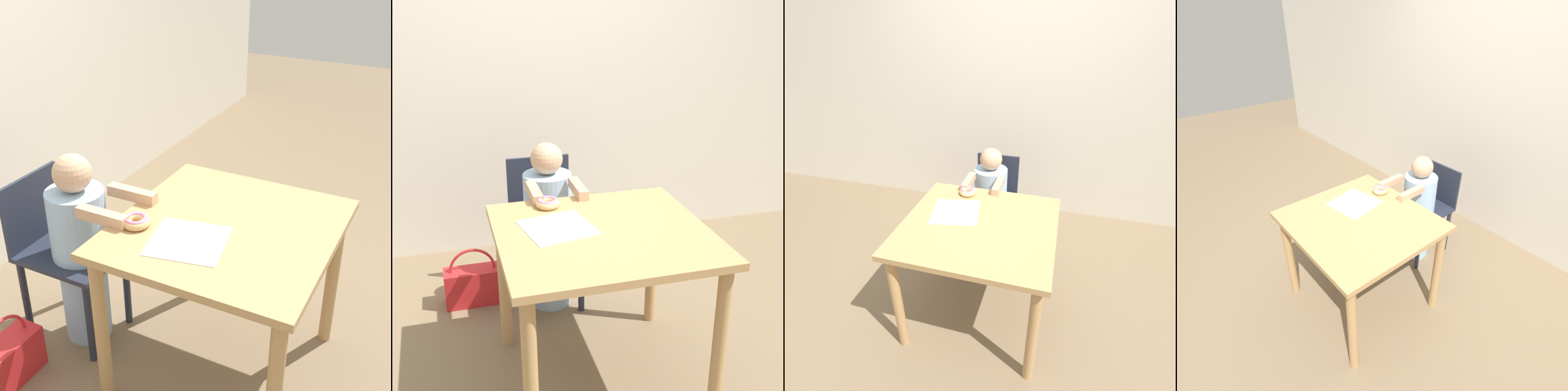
{
  "view_description": "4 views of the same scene",
  "coord_description": "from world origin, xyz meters",
  "views": [
    {
      "loc": [
        -1.77,
        -0.77,
        1.92
      ],
      "look_at": [
        -0.03,
        0.13,
        0.89
      ],
      "focal_mm": 50.0,
      "sensor_mm": 36.0,
      "label": 1
    },
    {
      "loc": [
        -0.65,
        -2.06,
        1.79
      ],
      "look_at": [
        -0.03,
        0.13,
        0.89
      ],
      "focal_mm": 50.0,
      "sensor_mm": 36.0,
      "label": 2
    },
    {
      "loc": [
        0.42,
        -1.47,
        1.84
      ],
      "look_at": [
        -0.03,
        0.13,
        0.89
      ],
      "focal_mm": 28.0,
      "sensor_mm": 36.0,
      "label": 3
    },
    {
      "loc": [
        1.33,
        -0.99,
        1.99
      ],
      "look_at": [
        -0.03,
        0.13,
        0.89
      ],
      "focal_mm": 28.0,
      "sensor_mm": 36.0,
      "label": 4
    }
  ],
  "objects": [
    {
      "name": "ground_plane",
      "position": [
        0.0,
        0.0,
        0.0
      ],
      "size": [
        12.0,
        12.0,
        0.0
      ],
      "primitive_type": "plane",
      "color": "#7A664C"
    },
    {
      "name": "wall_back",
      "position": [
        0.0,
        1.57,
        1.25
      ],
      "size": [
        8.0,
        0.05,
        2.5
      ],
      "color": "silver",
      "rests_on": "ground_plane"
    },
    {
      "name": "dining_table",
      "position": [
        0.0,
        0.0,
        0.65
      ],
      "size": [
        0.93,
        0.87,
        0.77
      ],
      "color": "tan",
      "rests_on": "ground_plane"
    },
    {
      "name": "chair",
      "position": [
        -0.1,
        0.82,
        0.45
      ],
      "size": [
        0.37,
        0.45,
        0.83
      ],
      "color": "#232838",
      "rests_on": "ground_plane"
    },
    {
      "name": "child_figure",
      "position": [
        -0.1,
        0.7,
        0.49
      ],
      "size": [
        0.28,
        0.49,
        0.99
      ],
      "color": "#99BCE0",
      "rests_on": "ground_plane"
    },
    {
      "name": "donut",
      "position": [
        -0.18,
        0.33,
        0.8
      ],
      "size": [
        0.12,
        0.12,
        0.04
      ],
      "color": "#DBB270",
      "rests_on": "dining_table"
    },
    {
      "name": "napkin",
      "position": [
        -0.18,
        0.09,
        0.77
      ],
      "size": [
        0.34,
        0.34,
        0.0
      ],
      "color": "white",
      "rests_on": "dining_table"
    },
    {
      "name": "handbag",
      "position": [
        -0.54,
        0.82,
        0.12
      ],
      "size": [
        0.34,
        0.14,
        0.35
      ],
      "color": "red",
      "rests_on": "ground_plane"
    }
  ]
}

